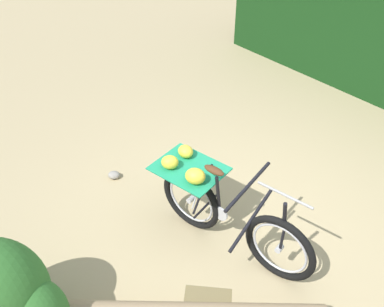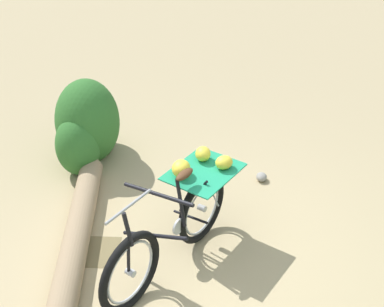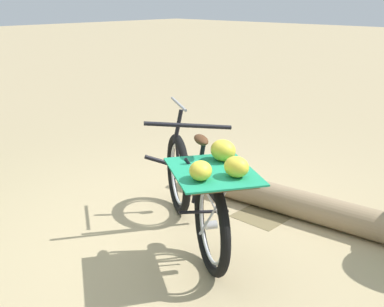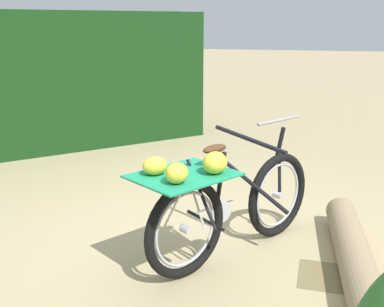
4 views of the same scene
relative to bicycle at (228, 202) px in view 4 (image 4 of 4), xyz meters
The scene contains 5 objects.
ground_plane 0.54m from the bicycle, 139.31° to the right, with size 60.00×60.00×0.00m, color tan.
foliage_hedge 4.24m from the bicycle, 123.73° to the right, with size 5.66×0.90×1.95m, color #143814.
bicycle is the anchor object (origin of this frame).
fallen_log 1.05m from the bicycle, 77.21° to the left, with size 0.26×0.26×2.31m, color #937A5B.
leaf_litter_patch 0.88m from the bicycle, 82.75° to the left, with size 0.44×0.36×0.01m, color olive.
Camera 4 is at (3.58, 0.83, 1.79)m, focal length 44.77 mm.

